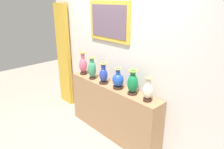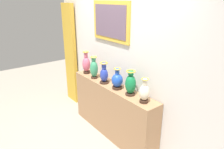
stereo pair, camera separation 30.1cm
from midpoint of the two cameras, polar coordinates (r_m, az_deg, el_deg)
The scene contains 10 objects.
ground_plane at distance 3.85m, azimuth 2.33°, elevation -15.72°, with size 9.78×9.78×0.00m, color gray.
display_shelf at distance 3.60m, azimuth 2.43°, elevation -9.75°, with size 1.86×0.31×0.92m, color #99704C.
back_wall at distance 3.34m, azimuth 5.47°, elevation 7.61°, with size 3.78×0.14×3.05m.
curtain_gold at distance 4.67m, azimuth -9.43°, elevation 5.30°, with size 0.42×0.08×2.16m, color gold.
vase_rose at distance 3.88m, azimuth -4.81°, elevation 2.86°, with size 0.14×0.14×0.42m.
vase_jade at distance 3.63m, azimuth -2.58°, elevation 1.62°, with size 0.14×0.14×0.39m.
vase_cobalt at distance 3.42m, azimuth 0.34°, elevation 0.01°, with size 0.15×0.15×0.36m.
vase_sapphire at distance 3.22m, azimuth 4.10°, elevation -1.64°, with size 0.17×0.17×0.33m.
vase_emerald at distance 3.02m, azimuth 7.91°, elevation -2.58°, with size 0.16×0.16×0.37m.
vase_ivory at distance 2.85m, azimuth 11.80°, elevation -4.81°, with size 0.14×0.14×0.34m.
Camera 2 is at (2.48, -1.91, 2.25)m, focal length 33.62 mm.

